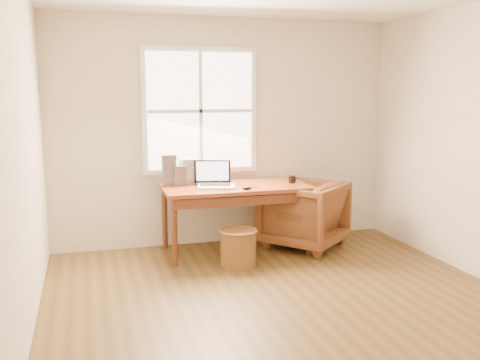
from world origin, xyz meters
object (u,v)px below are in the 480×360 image
object	(u,v)px
coffee_mug	(292,179)
cd_stack_a	(187,171)
wicker_stool	(238,248)
armchair	(303,214)
laptop	(216,174)
desk	(236,187)

from	to	relation	value
coffee_mug	cd_stack_a	world-z (taller)	cd_stack_a
wicker_stool	cd_stack_a	bearing A→B (deg)	117.22
armchair	coffee_mug	size ratio (longest dim) A/B	10.01
laptop	wicker_stool	bearing A→B (deg)	-57.58
wicker_stool	laptop	xyz separation A→B (m)	(-0.13, 0.41, 0.71)
desk	wicker_stool	size ratio (longest dim) A/B	4.37
cd_stack_a	armchair	bearing A→B (deg)	-12.91
coffee_mug	wicker_stool	bearing A→B (deg)	-128.51
wicker_stool	laptop	bearing A→B (deg)	107.70
cd_stack_a	wicker_stool	bearing A→B (deg)	-62.78
coffee_mug	desk	bearing A→B (deg)	-161.91
armchair	laptop	distance (m)	1.16
wicker_stool	laptop	size ratio (longest dim) A/B	0.88
armchair	coffee_mug	xyz separation A→B (m)	(-0.15, 0.01, 0.41)
armchair	wicker_stool	size ratio (longest dim) A/B	2.30
desk	coffee_mug	world-z (taller)	coffee_mug
armchair	coffee_mug	bearing A→B (deg)	-44.44
armchair	coffee_mug	distance (m)	0.44
armchair	wicker_stool	bearing A→B (deg)	-13.96
desk	wicker_stool	bearing A→B (deg)	-102.52
laptop	cd_stack_a	size ratio (longest dim) A/B	1.49
wicker_stool	cd_stack_a	world-z (taller)	cd_stack_a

